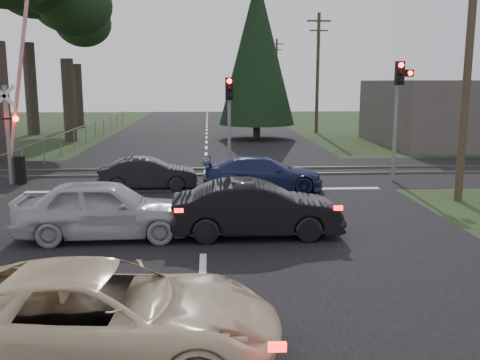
{
  "coord_description": "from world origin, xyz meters",
  "views": [
    {
      "loc": [
        0.16,
        -11.07,
        3.94
      ],
      "look_at": [
        0.99,
        3.19,
        1.3
      ],
      "focal_mm": 40.0,
      "sensor_mm": 36.0,
      "label": 1
    }
  ],
  "objects": [
    {
      "name": "dark_car_far",
      "position": [
        -2.09,
        8.5,
        0.59
      ],
      "size": [
        3.64,
        1.51,
        1.17
      ],
      "primitive_type": "imported",
      "rotation": [
        0.0,
        0.0,
        1.65
      ],
      "color": "black",
      "rests_on": "ground"
    },
    {
      "name": "silver_car",
      "position": [
        -2.5,
        2.29,
        0.76
      ],
      "size": [
        4.48,
        1.88,
        1.51
      ],
      "primitive_type": "imported",
      "rotation": [
        0.0,
        0.0,
        1.59
      ],
      "color": "#A8A9B0",
      "rests_on": "ground"
    },
    {
      "name": "rail_corridor",
      "position": [
        0.0,
        12.0,
        0.01
      ],
      "size": [
        120.0,
        8.0,
        0.01
      ],
      "primitive_type": "cube",
      "color": "black",
      "rests_on": "ground"
    },
    {
      "name": "utility_pole_near",
      "position": [
        8.5,
        6.0,
        4.73
      ],
      "size": [
        1.8,
        0.26,
        9.0
      ],
      "color": "#4C3D2D",
      "rests_on": "ground"
    },
    {
      "name": "ground",
      "position": [
        0.0,
        0.0,
        0.0
      ],
      "size": [
        120.0,
        120.0,
        0.0
      ],
      "primitive_type": "plane",
      "color": "#243719",
      "rests_on": "ground"
    },
    {
      "name": "dark_hatchback",
      "position": [
        1.36,
        2.22,
        0.71
      ],
      "size": [
        4.34,
        1.55,
        1.42
      ],
      "primitive_type": "imported",
      "rotation": [
        0.0,
        0.0,
        1.58
      ],
      "color": "black",
      "rests_on": "ground"
    },
    {
      "name": "conifer_tree",
      "position": [
        3.5,
        26.0,
        5.99
      ],
      "size": [
        5.2,
        5.2,
        11.0
      ],
      "color": "#473D33",
      "rests_on": "ground"
    },
    {
      "name": "traffic_signal_center",
      "position": [
        1.0,
        10.68,
        2.81
      ],
      "size": [
        0.32,
        0.48,
        4.1
      ],
      "color": "slate",
      "rests_on": "ground"
    },
    {
      "name": "rail_far",
      "position": [
        0.0,
        12.8,
        0.05
      ],
      "size": [
        120.0,
        0.12,
        0.1
      ],
      "primitive_type": "cube",
      "color": "#59544C",
      "rests_on": "ground"
    },
    {
      "name": "road",
      "position": [
        0.0,
        10.0,
        0.01
      ],
      "size": [
        14.0,
        100.0,
        0.01
      ],
      "primitive_type": "cube",
      "color": "black",
      "rests_on": "ground"
    },
    {
      "name": "rail_near",
      "position": [
        0.0,
        11.2,
        0.05
      ],
      "size": [
        120.0,
        0.12,
        0.1
      ],
      "primitive_type": "cube",
      "color": "#59544C",
      "rests_on": "ground"
    },
    {
      "name": "euc_tree_e",
      "position": [
        -11.0,
        36.0,
        9.51
      ],
      "size": [
        6.0,
        6.0,
        13.2
      ],
      "color": "#473D33",
      "rests_on": "ground"
    },
    {
      "name": "fence_left",
      "position": [
        -7.8,
        22.5,
        0.0
      ],
      "size": [
        0.1,
        36.0,
        1.2
      ],
      "primitive_type": null,
      "color": "slate",
      "rests_on": "ground"
    },
    {
      "name": "traffic_signal_right",
      "position": [
        7.55,
        9.47,
        3.31
      ],
      "size": [
        0.68,
        0.48,
        4.7
      ],
      "color": "slate",
      "rests_on": "ground"
    },
    {
      "name": "utility_pole_far",
      "position": [
        8.5,
        55.0,
        4.73
      ],
      "size": [
        1.8,
        0.26,
        9.0
      ],
      "color": "#4C3D2D",
      "rests_on": "ground"
    },
    {
      "name": "cream_coupe",
      "position": [
        -1.39,
        -3.97,
        0.71
      ],
      "size": [
        5.24,
        2.65,
        1.42
      ],
      "primitive_type": "imported",
      "rotation": [
        0.0,
        0.0,
        1.51
      ],
      "color": "beige",
      "rests_on": "ground"
    },
    {
      "name": "utility_pole_mid",
      "position": [
        8.5,
        30.0,
        4.73
      ],
      "size": [
        1.8,
        0.26,
        9.0
      ],
      "color": "#4C3D2D",
      "rests_on": "ground"
    },
    {
      "name": "crossing_signal",
      "position": [
        -7.27,
        9.79,
        2.06
      ],
      "size": [
        1.62,
        0.38,
        6.96
      ],
      "color": "slate",
      "rests_on": "ground"
    },
    {
      "name": "stop_line",
      "position": [
        0.0,
        8.2,
        0.01
      ],
      "size": [
        13.0,
        0.35,
        0.0
      ],
      "primitive_type": "cube",
      "color": "silver",
      "rests_on": "ground"
    },
    {
      "name": "blue_sedan",
      "position": [
        2.1,
        7.98,
        0.63
      ],
      "size": [
        4.38,
        1.81,
        1.27
      ],
      "primitive_type": "imported",
      "rotation": [
        0.0,
        0.0,
        1.58
      ],
      "color": "#1A264F",
      "rests_on": "ground"
    }
  ]
}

